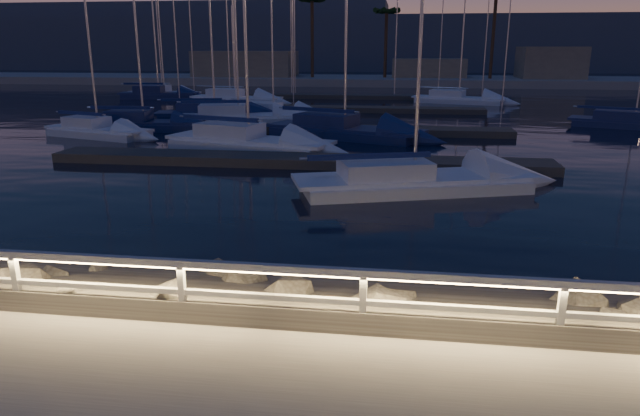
% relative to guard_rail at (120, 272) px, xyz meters
% --- Properties ---
extents(ground, '(400.00, 400.00, 0.00)m').
position_rel_guard_rail_xyz_m(ground, '(0.07, 0.00, -0.77)').
color(ground, '#A8A397').
rests_on(ground, ground).
extents(harbor_water, '(400.00, 440.00, 0.60)m').
position_rel_guard_rail_xyz_m(harbor_water, '(0.07, 31.22, -1.74)').
color(harbor_water, black).
rests_on(harbor_water, ground).
extents(guard_rail, '(44.11, 0.12, 1.06)m').
position_rel_guard_rail_xyz_m(guard_rail, '(0.00, 0.00, 0.00)').
color(guard_rail, silver).
rests_on(guard_rail, ground).
extents(riprap, '(33.62, 2.37, 1.20)m').
position_rel_guard_rail_xyz_m(riprap, '(3.60, 1.11, -0.91)').
color(riprap, slate).
rests_on(riprap, ground).
extents(floating_docks, '(22.00, 36.00, 0.40)m').
position_rel_guard_rail_xyz_m(floating_docks, '(0.07, 32.50, -1.17)').
color(floating_docks, '#4F4842').
rests_on(floating_docks, ground).
extents(far_shore, '(160.00, 14.00, 5.20)m').
position_rel_guard_rail_xyz_m(far_shore, '(-0.06, 74.05, -0.48)').
color(far_shore, '#A8A397').
rests_on(far_shore, ground).
extents(palm_left, '(3.00, 3.00, 11.20)m').
position_rel_guard_rail_xyz_m(palm_left, '(-7.93, 72.00, 9.36)').
color(palm_left, '#503625').
rests_on(palm_left, ground).
extents(palm_center, '(3.00, 3.00, 9.70)m').
position_rel_guard_rail_xyz_m(palm_center, '(2.07, 73.00, 8.01)').
color(palm_center, '#503625').
rests_on(palm_center, ground).
extents(distant_hills, '(230.00, 37.50, 18.00)m').
position_rel_guard_rail_xyz_m(distant_hills, '(-22.06, 133.69, 3.96)').
color(distant_hills, '#3B475C').
rests_on(distant_hills, ground).
extents(sailboat_a, '(6.99, 3.86, 11.54)m').
position_rel_guard_rail_xyz_m(sailboat_a, '(-12.92, 22.49, -0.95)').
color(sailboat_a, white).
rests_on(sailboat_a, ground).
extents(sailboat_b, '(8.97, 4.83, 14.74)m').
position_rel_guard_rail_xyz_m(sailboat_b, '(-3.21, 19.41, -0.90)').
color(sailboat_b, white).
rests_on(sailboat_b, ground).
extents(sailboat_c, '(9.51, 5.73, 15.65)m').
position_rel_guard_rail_xyz_m(sailboat_c, '(1.13, 24.35, -0.91)').
color(sailboat_c, navy).
rests_on(sailboat_c, ground).
extents(sailboat_d, '(8.94, 5.03, 14.59)m').
position_rel_guard_rail_xyz_m(sailboat_d, '(4.87, 11.93, -0.95)').
color(sailboat_d, white).
rests_on(sailboat_d, ground).
extents(sailboat_e, '(7.45, 2.83, 12.47)m').
position_rel_guard_rail_xyz_m(sailboat_e, '(-11.55, 25.43, -0.93)').
color(sailboat_e, navy).
rests_on(sailboat_e, ground).
extents(sailboat_f, '(8.79, 4.36, 14.44)m').
position_rel_guard_rail_xyz_m(sailboat_f, '(-6.61, 29.43, -0.91)').
color(sailboat_f, white).
rests_on(sailboat_f, ground).
extents(sailboat_g, '(7.78, 4.03, 12.72)m').
position_rel_guard_rail_xyz_m(sailboat_g, '(-4.99, 33.22, -0.97)').
color(sailboat_g, white).
rests_on(sailboat_g, ground).
extents(sailboat_i, '(7.73, 3.29, 12.84)m').
position_rel_guard_rail_xyz_m(sailboat_i, '(-20.14, 49.05, -0.92)').
color(sailboat_i, white).
rests_on(sailboat_i, ground).
extents(sailboat_j, '(8.56, 3.95, 14.09)m').
position_rel_guard_rail_xyz_m(sailboat_j, '(-8.78, 30.92, -0.92)').
color(sailboat_j, navy).
rests_on(sailboat_j, ground).
extents(sailboat_k, '(8.75, 4.86, 14.33)m').
position_rel_guard_rail_xyz_m(sailboat_k, '(9.56, 46.65, -0.93)').
color(sailboat_k, white).
rests_on(sailboat_k, ground).
extents(sailboat_l, '(7.96, 4.98, 13.10)m').
position_rel_guard_rail_xyz_m(sailboat_l, '(19.22, 30.96, -0.98)').
color(sailboat_l, navy).
rests_on(sailboat_l, ground).
extents(sailboat_m, '(7.98, 3.28, 13.27)m').
position_rel_guard_rail_xyz_m(sailboat_m, '(-20.06, 47.42, -0.91)').
color(sailboat_m, navy).
rests_on(sailboat_m, ground).
extents(sailboat_n, '(8.84, 4.11, 14.55)m').
position_rel_guard_rail_xyz_m(sailboat_n, '(-10.95, 43.79, -0.91)').
color(sailboat_n, white).
rests_on(sailboat_n, ground).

